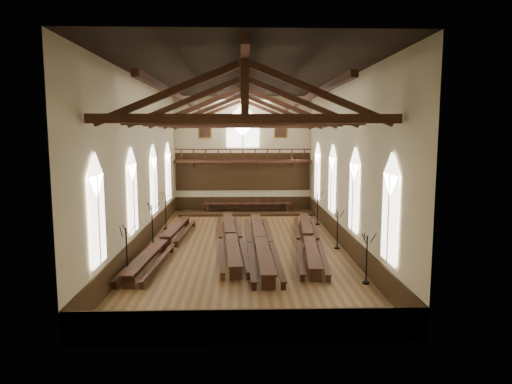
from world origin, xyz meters
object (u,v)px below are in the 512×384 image
Objects in this scene: candelabrum_right_near at (366,269)px; refectory_row_c at (260,240)px; refectory_row_b at (230,236)px; candelabrum_right_mid at (337,237)px; high_table at (247,204)px; candelabrum_left_far at (166,218)px; candelabrum_right_far at (317,214)px; refectory_row_a at (164,241)px; candelabrum_left_near at (127,263)px; candelabrum_left_mid at (153,233)px; refectory_row_d at (309,237)px; dais at (247,212)px.

refectory_row_c is at bearing 126.02° from candelabrum_right_near.
refectory_row_b is 6.12× the size of candelabrum_right_mid.
high_table is at bearing 105.66° from candelabrum_right_near.
refectory_row_b is 5.32× the size of candelabrum_left_far.
candelabrum_right_near is at bearing -53.98° from refectory_row_c.
candelabrum_right_far is (11.10, 1.23, -0.04)m from candelabrum_left_far.
refectory_row_a is 5.91m from candelabrum_left_far.
high_table reaches higher than refectory_row_c.
candelabrum_left_near is 0.96× the size of candelabrum_left_mid.
candelabrum_right_far is (5.19, -5.07, -0.00)m from high_table.
refectory_row_b reaches higher than refectory_row_d.
candelabrum_left_far reaches higher than refectory_row_a.
refectory_row_c is 6.23× the size of candelabrum_right_mid.
refectory_row_b reaches higher than refectory_row_a.
refectory_row_d is (4.81, -0.51, -0.02)m from refectory_row_b.
high_table is 2.72× the size of candelabrum_left_mid.
refectory_row_b is at bearing -44.63° from candelabrum_left_far.
candelabrum_left_far reaches higher than candelabrum_right_far.
candelabrum_right_mid is 0.91× the size of candelabrum_right_far.
refectory_row_d is 11.26m from candelabrum_left_near.
dais is at bearing 62.28° from candelabrum_left_mid.
refectory_row_a is at bearing 179.32° from refectory_row_c.
candelabrum_left_near reaches higher than candelabrum_right_near.
candelabrum_left_near is at bearing -90.00° from candelabrum_left_far.
high_table is 12.70m from candelabrum_left_mid.
dais is at bearing 67.33° from refectory_row_a.
candelabrum_right_mid is at bearing -27.90° from candelabrum_left_far.
candelabrum_right_far reaches higher than high_table.
dais is at bearing 135.66° from candelabrum_right_far.
candelabrum_left_mid is (-5.91, -11.24, 0.72)m from dais.
candelabrum_right_far is (4.59, 7.13, 0.22)m from refectory_row_c.
candelabrum_right_near is at bearing -90.00° from candelabrum_right_far.
refectory_row_a is at bearing -46.82° from candelabrum_left_mid.
candelabrum_left_far is at bearing -133.17° from high_table.
dais is (-3.61, 11.45, -0.42)m from refectory_row_d.
refectory_row_a is 13.16m from dais.
refectory_row_c is at bearing -34.89° from refectory_row_b.
refectory_row_d is 1.25× the size of dais.
candelabrum_right_far reaches higher than candelabrum_right_mid.
candelabrum_left_near is 12.30m from candelabrum_right_mid.
candelabrum_left_far is at bearing -133.17° from dais.
refectory_row_a is 0.99× the size of refectory_row_b.
refectory_row_d is 7.24m from candelabrum_right_near.
candelabrum_right_mid is 7.10m from candelabrum_right_far.
candelabrum_left_near is (-6.51, -5.27, 0.22)m from refectory_row_c.
refectory_row_c is 8.48m from candelabrum_right_far.
candelabrum_right_mid is (1.58, -0.72, 0.19)m from refectory_row_d.
refectory_row_c is at bearing -8.40° from candelabrum_left_mid.
high_table is 2.83× the size of candelabrum_right_far.
candelabrum_right_near is (6.39, -7.57, 0.18)m from refectory_row_b.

